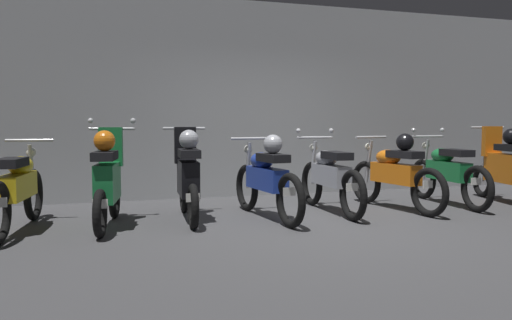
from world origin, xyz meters
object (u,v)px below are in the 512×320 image
(motorbike_slot_4, at_px, (266,178))
(motorbike_slot_2, at_px, (108,179))
(motorbike_slot_6, at_px, (395,173))
(motorbike_slot_5, at_px, (330,177))
(motorbike_slot_3, at_px, (188,175))
(motorbike_slot_7, at_px, (447,172))
(motorbike_slot_8, at_px, (503,166))
(motorbike_slot_1, at_px, (18,188))

(motorbike_slot_4, bearing_deg, motorbike_slot_2, 178.36)
(motorbike_slot_4, relative_size, motorbike_slot_6, 1.00)
(motorbike_slot_5, bearing_deg, motorbike_slot_3, 178.83)
(motorbike_slot_3, xyz_separation_m, motorbike_slot_7, (3.91, 0.01, -0.07))
(motorbike_slot_6, bearing_deg, motorbike_slot_8, 2.10)
(motorbike_slot_7, distance_m, motorbike_slot_8, 0.99)
(motorbike_slot_2, distance_m, motorbike_slot_8, 5.87)
(motorbike_slot_8, bearing_deg, motorbike_slot_1, -179.69)
(motorbike_slot_2, bearing_deg, motorbike_slot_7, 2.03)
(motorbike_slot_2, relative_size, motorbike_slot_7, 0.86)
(motorbike_slot_4, height_order, motorbike_slot_8, motorbike_slot_8)
(motorbike_slot_8, bearing_deg, motorbike_slot_3, 179.50)
(motorbike_slot_4, height_order, motorbike_slot_6, same)
(motorbike_slot_2, relative_size, motorbike_slot_3, 0.99)
(motorbike_slot_1, bearing_deg, motorbike_slot_6, -0.40)
(motorbike_slot_4, relative_size, motorbike_slot_8, 1.17)
(motorbike_slot_4, bearing_deg, motorbike_slot_8, 2.53)
(motorbike_slot_7, bearing_deg, motorbike_slot_4, -175.55)
(motorbike_slot_5, height_order, motorbike_slot_7, same)
(motorbike_slot_6, relative_size, motorbike_slot_7, 0.99)
(motorbike_slot_4, bearing_deg, motorbike_slot_1, 177.35)
(motorbike_slot_1, bearing_deg, motorbike_slot_2, -4.68)
(motorbike_slot_4, bearing_deg, motorbike_slot_7, 4.45)
(motorbike_slot_3, relative_size, motorbike_slot_8, 1.01)
(motorbike_slot_2, height_order, motorbike_slot_7, motorbike_slot_2)
(motorbike_slot_8, bearing_deg, motorbike_slot_7, 176.77)
(motorbike_slot_1, height_order, motorbike_slot_6, motorbike_slot_6)
(motorbike_slot_4, distance_m, motorbike_slot_8, 3.92)
(motorbike_slot_2, xyz_separation_m, motorbike_slot_8, (5.87, 0.12, -0.00))
(motorbike_slot_2, distance_m, motorbike_slot_7, 4.89)
(motorbike_slot_5, bearing_deg, motorbike_slot_2, -177.64)
(motorbike_slot_1, height_order, motorbike_slot_8, motorbike_slot_8)
(motorbike_slot_1, bearing_deg, motorbike_slot_7, 0.91)
(motorbike_slot_1, bearing_deg, motorbike_slot_4, -2.65)
(motorbike_slot_7, bearing_deg, motorbike_slot_6, -172.61)
(motorbike_slot_1, distance_m, motorbike_slot_8, 6.85)
(motorbike_slot_6, xyz_separation_m, motorbike_slot_7, (0.98, 0.13, -0.03))
(motorbike_slot_2, bearing_deg, motorbike_slot_6, 0.67)
(motorbike_slot_1, relative_size, motorbike_slot_6, 1.00)
(motorbike_slot_6, height_order, motorbike_slot_7, motorbike_slot_7)
(motorbike_slot_4, distance_m, motorbike_slot_7, 2.95)
(motorbike_slot_2, xyz_separation_m, motorbike_slot_7, (4.89, 0.17, -0.08))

